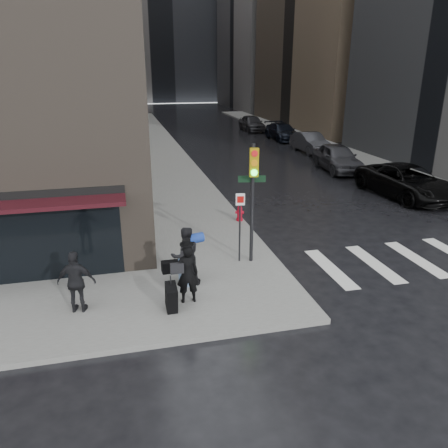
# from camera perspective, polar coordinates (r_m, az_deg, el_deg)

# --- Properties ---
(ground) EXTENTS (140.00, 140.00, 0.00)m
(ground) POSITION_cam_1_polar(r_m,az_deg,el_deg) (12.65, 1.33, -9.34)
(ground) COLOR black
(ground) RESTS_ON ground
(sidewalk_left) EXTENTS (4.00, 50.00, 0.15)m
(sidewalk_left) POSITION_cam_1_polar(r_m,az_deg,el_deg) (38.27, -9.30, 10.39)
(sidewalk_left) COLOR slate
(sidewalk_left) RESTS_ON ground
(sidewalk_right) EXTENTS (3.00, 50.00, 0.15)m
(sidewalk_right) POSITION_cam_1_polar(r_m,az_deg,el_deg) (41.53, 9.94, 11.08)
(sidewalk_right) COLOR slate
(sidewalk_right) RESTS_ON ground
(crosswalk) EXTENTS (8.50, 3.00, 0.01)m
(crosswalk) POSITION_cam_1_polar(r_m,az_deg,el_deg) (16.79, 25.99, -3.83)
(crosswalk) COLOR silver
(crosswalk) RESTS_ON ground
(bldg_left_far) EXTENTS (22.00, 20.00, 26.00)m
(bldg_left_far) POSITION_cam_1_polar(r_m,az_deg,el_deg) (73.69, -23.56, 23.63)
(bldg_left_far) COLOR brown
(bldg_left_far) RESTS_ON ground
(bldg_right_far) EXTENTS (22.00, 20.00, 25.00)m
(bldg_right_far) POSITION_cam_1_polar(r_m,az_deg,el_deg) (74.77, 10.03, 24.38)
(bldg_right_far) COLOR gray
(bldg_right_far) RESTS_ON ground
(bldg_distant) EXTENTS (40.00, 12.00, 32.00)m
(bldg_distant) POSITION_cam_1_polar(r_m,az_deg,el_deg) (89.65, -8.77, 25.89)
(bldg_distant) COLOR gray
(bldg_distant) RESTS_ON ground
(man_overcoat) EXTENTS (0.94, 0.92, 1.84)m
(man_overcoat) POSITION_cam_1_polar(r_m,az_deg,el_deg) (11.67, -5.24, -6.99)
(man_overcoat) COLOR black
(man_overcoat) RESTS_ON ground
(man_jeans) EXTENTS (1.28, 0.72, 1.77)m
(man_jeans) POSITION_cam_1_polar(r_m,az_deg,el_deg) (12.64, -5.08, -4.18)
(man_jeans) COLOR black
(man_jeans) RESTS_ON ground
(man_greycoat) EXTENTS (1.05, 0.61, 1.68)m
(man_greycoat) POSITION_cam_1_polar(r_m,az_deg,el_deg) (11.86, -18.70, -7.19)
(man_greycoat) COLOR black
(man_greycoat) RESTS_ON ground
(traffic_light) EXTENTS (0.95, 0.51, 3.85)m
(traffic_light) POSITION_cam_1_polar(r_m,az_deg,el_deg) (13.56, 3.65, 4.67)
(traffic_light) COLOR black
(traffic_light) RESTS_ON ground
(fire_hydrant) EXTENTS (0.37, 0.28, 0.64)m
(fire_hydrant) POSITION_cam_1_polar(r_m,az_deg,el_deg) (18.09, 2.06, 1.34)
(fire_hydrant) COLOR #A90A1D
(fire_hydrant) RESTS_ON ground
(parked_car_0) EXTENTS (3.15, 5.93, 1.59)m
(parked_car_0) POSITION_cam_1_polar(r_m,az_deg,el_deg) (23.68, 22.75, 5.15)
(parked_car_0) COLOR black
(parked_car_0) RESTS_ON ground
(parked_car_1) EXTENTS (2.39, 5.02, 1.66)m
(parked_car_1) POSITION_cam_1_polar(r_m,az_deg,el_deg) (28.57, 14.59, 8.40)
(parked_car_1) COLOR #3B3B40
(parked_car_1) RESTS_ON ground
(parked_car_2) EXTENTS (1.68, 4.55, 1.49)m
(parked_car_2) POSITION_cam_1_polar(r_m,az_deg,el_deg) (34.54, 11.20, 10.40)
(parked_car_2) COLOR #3C3C41
(parked_car_2) RESTS_ON ground
(parked_car_3) EXTENTS (2.08, 5.02, 1.45)m
(parked_car_3) POSITION_cam_1_polar(r_m,az_deg,el_deg) (40.30, 7.62, 11.87)
(parked_car_3) COLOR black
(parked_car_3) RESTS_ON ground
(parked_car_4) EXTENTS (1.89, 4.65, 1.58)m
(parked_car_4) POSITION_cam_1_polar(r_m,az_deg,el_deg) (45.86, 3.66, 13.03)
(parked_car_4) COLOR #39393E
(parked_car_4) RESTS_ON ground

